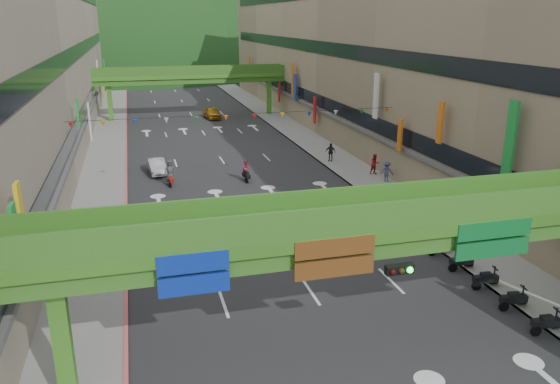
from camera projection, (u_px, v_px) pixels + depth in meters
name	position (u px, v px, depth m)	size (l,w,h in m)	color
road_slab	(208.00, 140.00, 62.81)	(18.00, 140.00, 0.02)	#28282B
sidewalk_left	(108.00, 144.00, 60.07)	(4.00, 140.00, 0.15)	gray
sidewalk_right	(299.00, 134.00, 65.51)	(4.00, 140.00, 0.15)	gray
curb_left	(126.00, 143.00, 60.53)	(0.20, 140.00, 0.18)	#CC5959
curb_right	(284.00, 135.00, 65.04)	(0.20, 140.00, 0.18)	gray
building_row_left	(18.00, 58.00, 55.26)	(12.80, 95.00, 19.00)	#9E937F
building_row_right	(364.00, 53.00, 64.63)	(12.80, 95.00, 19.00)	gray
overpass_near	(391.00, 245.00, 20.41)	(28.00, 12.27, 7.10)	#4C9E2D
overpass_far	(191.00, 79.00, 74.97)	(28.00, 2.20, 7.10)	#4C9E2D
hill_left	(106.00, 66.00, 160.31)	(168.00, 140.00, 112.00)	#1C4419
hill_right	(228.00, 59.00, 188.62)	(208.00, 176.00, 128.00)	#1C4419
bunting_string	(240.00, 117.00, 42.60)	(26.00, 0.36, 0.47)	black
scooter_rider_mid	(246.00, 170.00, 46.40)	(0.84, 1.60, 1.92)	black
scooter_rider_left	(178.00, 219.00, 34.74)	(1.13, 1.58, 2.16)	#9C9DA4
scooter_rider_far	(170.00, 173.00, 45.11)	(0.97, 1.60, 2.19)	maroon
parked_scooter_row	(486.00, 279.00, 28.03)	(1.60, 9.40, 1.08)	black
car_silver	(157.00, 166.00, 48.89)	(1.42, 4.06, 1.34)	silver
car_yellow	(212.00, 113.00, 75.76)	(1.81, 4.51, 1.54)	orange
pedestrian_red	(375.00, 166.00, 48.14)	(0.89, 0.69, 1.82)	maroon
pedestrian_dark	(330.00, 153.00, 52.62)	(1.03, 0.43, 1.76)	#212029
pedestrian_blue	(387.00, 173.00, 45.99)	(0.81, 0.52, 1.74)	navy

